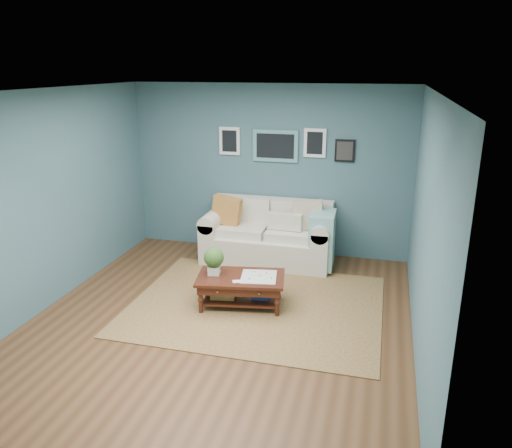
% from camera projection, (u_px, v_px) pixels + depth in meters
% --- Properties ---
extents(room_shell, '(5.00, 5.02, 2.70)m').
position_uv_depth(room_shell, '(221.00, 211.00, 5.73)').
color(room_shell, brown).
rests_on(room_shell, ground).
extents(area_rug, '(3.16, 2.53, 0.01)m').
position_uv_depth(area_rug, '(256.00, 305.00, 6.44)').
color(area_rug, brown).
rests_on(area_rug, ground).
extents(loveseat, '(2.04, 0.93, 1.05)m').
position_uv_depth(loveseat, '(274.00, 235.00, 7.78)').
color(loveseat, beige).
rests_on(loveseat, ground).
extents(coffee_table, '(1.19, 0.82, 0.77)m').
position_uv_depth(coffee_table, '(236.00, 281.00, 6.34)').
color(coffee_table, black).
rests_on(coffee_table, ground).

